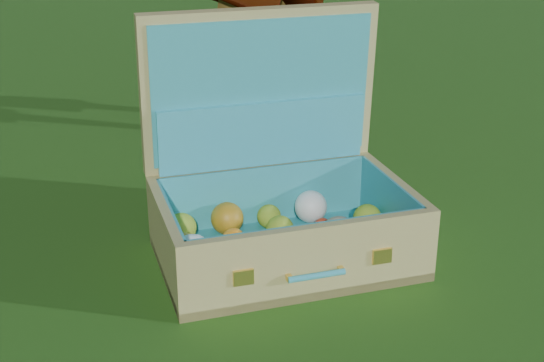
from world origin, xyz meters
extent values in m
plane|color=#215114|center=(0.00, 0.00, 0.00)|extent=(60.00, 60.00, 0.00)
cube|color=tan|center=(0.12, 0.03, 0.01)|extent=(0.64, 0.46, 0.02)
cube|color=tan|center=(0.10, -0.15, 0.09)|extent=(0.60, 0.09, 0.18)
cube|color=tan|center=(0.14, 0.22, 0.09)|extent=(0.60, 0.09, 0.18)
cube|color=tan|center=(-0.17, 0.07, 0.09)|extent=(0.06, 0.36, 0.18)
cube|color=tan|center=(0.41, 0.00, 0.09)|extent=(0.06, 0.36, 0.18)
cube|color=teal|center=(0.12, 0.03, 0.03)|extent=(0.59, 0.41, 0.01)
cube|color=teal|center=(0.10, -0.14, 0.10)|extent=(0.55, 0.06, 0.16)
cube|color=teal|center=(0.14, 0.21, 0.10)|extent=(0.55, 0.06, 0.16)
cube|color=teal|center=(-0.15, 0.06, 0.10)|extent=(0.04, 0.36, 0.16)
cube|color=teal|center=(0.39, 0.01, 0.10)|extent=(0.04, 0.36, 0.16)
cube|color=tan|center=(0.14, 0.24, 0.38)|extent=(0.60, 0.12, 0.40)
cube|color=teal|center=(0.14, 0.22, 0.38)|extent=(0.56, 0.08, 0.36)
cube|color=#38A6B7|center=(0.14, 0.22, 0.27)|extent=(0.54, 0.08, 0.17)
cube|color=#F2C659|center=(-0.06, -0.15, 0.09)|extent=(0.05, 0.01, 0.04)
cube|color=#F2C659|center=(0.26, -0.19, 0.09)|extent=(0.05, 0.01, 0.04)
cylinder|color=#38A6B7|center=(0.10, -0.18, 0.08)|extent=(0.13, 0.03, 0.01)
cube|color=#F2C659|center=(0.04, -0.17, 0.08)|extent=(0.01, 0.02, 0.01)
cube|color=#F2C659|center=(0.16, -0.18, 0.08)|extent=(0.01, 0.02, 0.01)
sphere|color=#0F184B|center=(-0.13, -0.06, 0.06)|extent=(0.06, 0.06, 0.06)
sphere|color=#9DBA2D|center=(0.00, -0.09, 0.06)|extent=(0.07, 0.07, 0.07)
sphere|color=#C9B38E|center=(0.11, -0.09, 0.06)|extent=(0.07, 0.07, 0.07)
sphere|color=#9DBA2D|center=(0.21, -0.11, 0.06)|extent=(0.06, 0.06, 0.06)
sphere|color=#0F184B|center=(0.34, -0.11, 0.06)|extent=(0.07, 0.07, 0.07)
sphere|color=white|center=(-0.12, 0.02, 0.08)|extent=(0.09, 0.09, 0.09)
sphere|color=orange|center=(-0.01, 0.01, 0.06)|extent=(0.06, 0.06, 0.06)
sphere|color=red|center=(0.12, 0.00, 0.05)|extent=(0.05, 0.05, 0.05)
sphere|color=#C9B38E|center=(0.24, -0.02, 0.07)|extent=(0.09, 0.09, 0.09)
sphere|color=orange|center=(0.34, -0.04, 0.06)|extent=(0.06, 0.06, 0.06)
sphere|color=#AF7917|center=(-0.11, 0.09, 0.06)|extent=(0.06, 0.06, 0.06)
sphere|color=orange|center=(0.01, 0.09, 0.06)|extent=(0.06, 0.06, 0.06)
sphere|color=#9DBA2D|center=(0.13, 0.08, 0.06)|extent=(0.07, 0.07, 0.07)
sphere|color=red|center=(0.24, 0.07, 0.05)|extent=(0.05, 0.05, 0.05)
sphere|color=#9DBA2D|center=(0.36, 0.05, 0.06)|extent=(0.07, 0.07, 0.07)
sphere|color=#9DBA2D|center=(-0.10, 0.18, 0.07)|extent=(0.07, 0.07, 0.07)
sphere|color=#AF7917|center=(0.02, 0.18, 0.07)|extent=(0.08, 0.08, 0.08)
sphere|color=#9DBA2D|center=(0.13, 0.17, 0.06)|extent=(0.06, 0.06, 0.06)
sphere|color=white|center=(0.25, 0.16, 0.07)|extent=(0.09, 0.09, 0.09)
camera|label=1|loc=(-0.56, -1.46, 0.89)|focal=50.00mm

